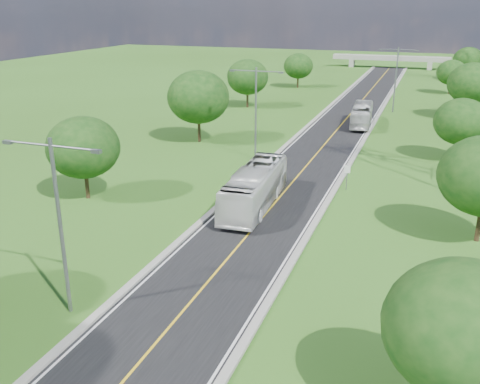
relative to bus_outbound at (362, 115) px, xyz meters
The scene contains 20 objects.
ground 6.89m from the bus_outbound, 113.62° to the right, with size 260.00×260.00×0.00m, color #305919.
road 3.10m from the bus_outbound, behind, with size 8.00×150.00×0.06m, color black.
curb_left 7.09m from the bus_outbound, behind, with size 0.50×150.00×0.22m, color gray.
curb_right 2.13m from the bus_outbound, ahead, with size 0.50×150.00×0.22m, color gray.
speed_limit_sign 28.28m from the bus_outbound, 84.91° to the right, with size 0.55×0.09×2.40m.
overpass 73.90m from the bus_outbound, 92.09° to the left, with size 30.00×3.00×3.20m.
streetlight_near_left 55.02m from the bus_outbound, 99.12° to the right, with size 5.90×0.25×10.00m.
streetlight_mid_left 23.29m from the bus_outbound, 112.34° to the right, with size 5.90×0.25×10.00m.
streetlight_far_right 13.06m from the bus_outbound, 74.39° to the left, with size 5.90×0.25×10.00m.
tree_lb 42.60m from the bus_outbound, 116.10° to the right, with size 6.30×6.30×7.33m.
tree_lc 24.29m from the bus_outbound, 137.60° to the right, with size 7.56×7.56×8.79m.
tree_ld 21.47m from the bus_outbound, 158.27° to the left, with size 6.72×6.72×7.82m.
tree_le 36.30m from the bus_outbound, 118.36° to the left, with size 5.88×5.88×6.84m.
tree_ra 57.36m from the bus_outbound, 78.61° to the right, with size 6.30×6.30×7.33m.
tree_rc 18.96m from the bus_outbound, 48.99° to the right, with size 5.88×5.88×6.84m.
tree_rd 17.76m from the bus_outbound, 34.53° to the left, with size 7.14×7.14×8.30m.
tree_re 35.93m from the bus_outbound, 70.77° to the left, with size 5.46×5.46×6.35m.
tree_rf 56.07m from the bus_outbound, 74.13° to the left, with size 6.30×6.30×7.33m.
bus_outbound is the anchor object (origin of this frame).
bus_inbound 35.47m from the bus_outbound, 96.59° to the right, with size 2.87×12.28×3.42m, color silver.
Camera 1 is at (11.87, -9.29, 16.40)m, focal length 40.00 mm.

